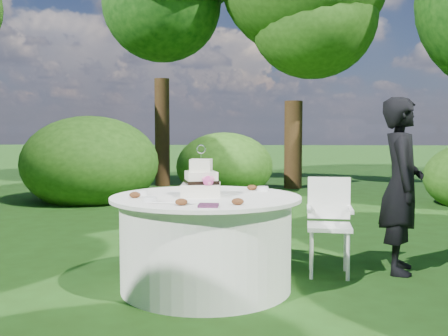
{
  "coord_description": "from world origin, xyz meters",
  "views": [
    {
      "loc": [
        0.4,
        -4.25,
        1.31
      ],
      "look_at": [
        0.15,
        0.0,
        1.0
      ],
      "focal_mm": 42.0,
      "sensor_mm": 36.0,
      "label": 1
    }
  ],
  "objects": [
    {
      "name": "votives",
      "position": [
        -0.15,
        0.01,
        0.79
      ],
      "size": [
        1.11,
        0.86,
        0.04
      ],
      "color": "white",
      "rests_on": "table"
    },
    {
      "name": "table",
      "position": [
        0.0,
        0.0,
        0.39
      ],
      "size": [
        1.56,
        1.56,
        0.77
      ],
      "color": "white",
      "rests_on": "ground"
    },
    {
      "name": "petal_cups",
      "position": [
        -0.01,
        -0.2,
        0.79
      ],
      "size": [
        1.02,
        1.06,
        0.05
      ],
      "color": "#562D16",
      "rests_on": "table"
    },
    {
      "name": "cake",
      "position": [
        -0.04,
        -0.01,
        0.88
      ],
      "size": [
        0.33,
        0.33,
        0.43
      ],
      "color": "silver",
      "rests_on": "table"
    },
    {
      "name": "napkins",
      "position": [
        0.08,
        -0.6,
        0.78
      ],
      "size": [
        0.14,
        0.14,
        0.02
      ],
      "primitive_type": "cube",
      "color": "#491F3E",
      "rests_on": "table"
    },
    {
      "name": "feather_plume",
      "position": [
        -0.15,
        -0.47,
        0.78
      ],
      "size": [
        0.48,
        0.07,
        0.01
      ],
      "primitive_type": "ellipsoid",
      "color": "white",
      "rests_on": "table"
    },
    {
      "name": "guest",
      "position": [
        1.74,
        0.6,
        0.8
      ],
      "size": [
        0.49,
        0.65,
        1.61
      ],
      "primitive_type": "imported",
      "rotation": [
        0.0,
        0.0,
        1.37
      ],
      "color": "black",
      "rests_on": "ground"
    },
    {
      "name": "chair",
      "position": [
        1.08,
        0.52,
        0.51
      ],
      "size": [
        0.43,
        0.42,
        0.87
      ],
      "color": "white",
      "rests_on": "ground"
    },
    {
      "name": "ground",
      "position": [
        0.0,
        0.0,
        0.0
      ],
      "size": [
        80.0,
        80.0,
        0.0
      ],
      "primitive_type": "plane",
      "color": "#1D3D10",
      "rests_on": "ground"
    }
  ]
}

